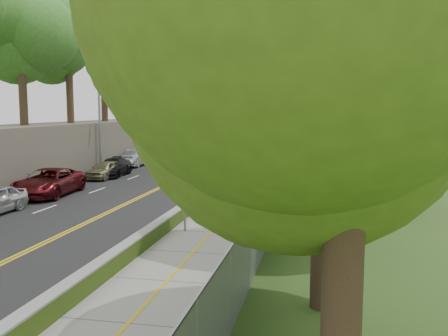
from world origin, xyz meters
The scene contains 24 objects.
ground centered at (0.00, 0.00, 0.00)m, with size 140.00×140.00×0.00m, color #33511E.
road centered at (-5.40, 15.00, 0.02)m, with size 11.20×66.00×0.04m, color black.
sidewalk centered at (2.55, 15.00, 0.03)m, with size 4.20×66.00×0.05m, color gray.
jersey_barrier centered at (0.25, 15.00, 0.30)m, with size 0.42×66.00×0.60m, color #85D81D.
rock_embankment centered at (-13.50, 15.00, 2.00)m, with size 5.00×66.00×4.00m, color #595147.
chainlink_fence centered at (4.65, 15.00, 1.00)m, with size 0.04×66.00×2.00m, color slate.
trees_embankment centered at (-13.00, 15.00, 10.50)m, with size 6.40×66.00×13.00m, color #478C2F, non-canonical shape.
trees_fenceside centered at (7.00, 15.00, 7.00)m, with size 7.00×66.00×14.00m, color olive, non-canonical shape.
streetlight centered at (-10.46, 14.00, 4.64)m, with size 2.52×0.22×8.00m.
signpost centered at (1.05, -3.02, 1.96)m, with size 0.62×0.09×3.10m.
construction_barrel centered at (3.00, 18.41, 0.55)m, with size 0.60×0.60×0.99m, color #FB4125.
concrete_block centered at (3.20, -0.08, 0.49)m, with size 1.32×0.99×0.88m, color gray.
car_2 centered at (-9.18, 3.71, 0.83)m, with size 2.63×5.70×1.58m, color maroon.
car_3 centered at (-9.00, 12.49, 0.71)m, with size 1.88×4.61×1.34m, color black.
car_4 centered at (-9.00, 11.08, 0.70)m, with size 1.56×3.89×1.32m, color tan.
car_5 centered at (-9.81, 19.15, 0.78)m, with size 1.56×4.49×1.48m, color #A0A4A8.
car_6 centered at (-10.60, 29.45, 0.83)m, with size 2.62×5.69×1.58m, color black.
car_7 centered at (-10.37, 33.06, 0.83)m, with size 2.22×5.46×1.59m, color #A01814.
car_8 centered at (-9.44, 33.12, 0.71)m, with size 1.58×3.92×1.34m, color white.
painter_0 centered at (1.45, 1.00, 0.86)m, with size 0.79×0.52×1.62m, color gold.
painter_1 centered at (0.92, 8.27, 1.00)m, with size 0.69×0.46×1.90m, color silver.
painter_2 centered at (0.75, 5.26, 0.99)m, with size 0.91×0.71×1.87m, color black.
painter_3 centered at (0.75, 2.87, 0.99)m, with size 1.22×0.70×1.89m, color brown.
person_far centered at (2.80, 21.76, 0.81)m, with size 0.89×0.37×1.52m, color black.
Camera 1 is at (6.67, -22.66, 5.12)m, focal length 40.00 mm.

